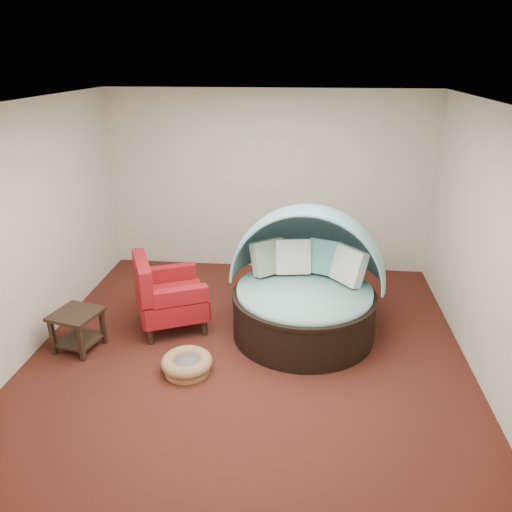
# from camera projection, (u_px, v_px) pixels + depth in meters

# --- Properties ---
(floor) EXTENTS (5.00, 5.00, 0.00)m
(floor) POSITION_uv_depth(u_px,v_px,m) (250.00, 347.00, 5.95)
(floor) COLOR #4E1F16
(floor) RESTS_ON ground
(wall_back) EXTENTS (5.00, 0.00, 5.00)m
(wall_back) POSITION_uv_depth(u_px,v_px,m) (268.00, 183.00, 7.73)
(wall_back) COLOR beige
(wall_back) RESTS_ON floor
(wall_front) EXTENTS (5.00, 0.00, 5.00)m
(wall_front) POSITION_uv_depth(u_px,v_px,m) (203.00, 371.00, 3.12)
(wall_front) COLOR beige
(wall_front) RESTS_ON floor
(wall_left) EXTENTS (0.00, 5.00, 5.00)m
(wall_left) POSITION_uv_depth(u_px,v_px,m) (31.00, 229.00, 5.67)
(wall_left) COLOR beige
(wall_left) RESTS_ON floor
(wall_right) EXTENTS (0.00, 5.00, 5.00)m
(wall_right) POSITION_uv_depth(u_px,v_px,m) (488.00, 245.00, 5.19)
(wall_right) COLOR beige
(wall_right) RESTS_ON floor
(ceiling) EXTENTS (5.00, 5.00, 0.00)m
(ceiling) POSITION_uv_depth(u_px,v_px,m) (249.00, 103.00, 4.90)
(ceiling) COLOR white
(ceiling) RESTS_ON wall_back
(canopy_daybed) EXTENTS (1.99, 1.92, 1.60)m
(canopy_daybed) POSITION_uv_depth(u_px,v_px,m) (306.00, 277.00, 6.04)
(canopy_daybed) COLOR black
(canopy_daybed) RESTS_ON floor
(pet_basket) EXTENTS (0.63, 0.63, 0.20)m
(pet_basket) POSITION_uv_depth(u_px,v_px,m) (187.00, 364.00, 5.45)
(pet_basket) COLOR #956B44
(pet_basket) RESTS_ON floor
(red_armchair) EXTENTS (1.10, 1.10, 0.97)m
(red_armchair) POSITION_uv_depth(u_px,v_px,m) (166.00, 295.00, 6.23)
(red_armchair) COLOR black
(red_armchair) RESTS_ON floor
(side_table) EXTENTS (0.61, 0.61, 0.48)m
(side_table) POSITION_uv_depth(u_px,v_px,m) (77.00, 325.00, 5.81)
(side_table) COLOR black
(side_table) RESTS_ON floor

